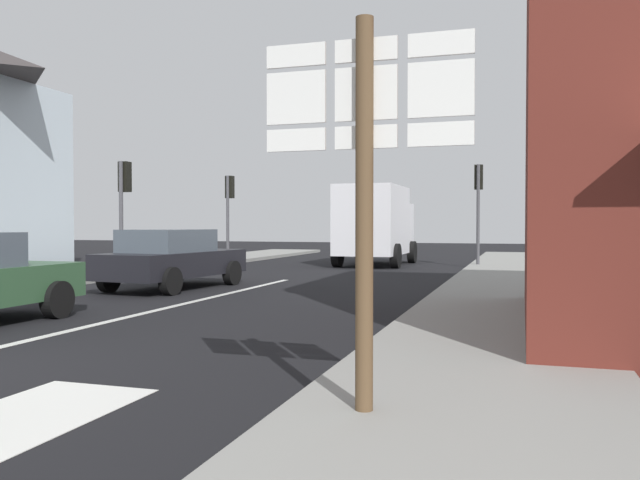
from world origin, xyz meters
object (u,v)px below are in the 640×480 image
at_px(traffic_light_near_left, 124,192).
at_px(traffic_light_far_right, 478,192).
at_px(delivery_truck, 375,223).
at_px(route_sign_post, 365,172).
at_px(traffic_light_far_left, 229,199).
at_px(sedan_far, 172,258).

xyz_separation_m(traffic_light_near_left, traffic_light_far_right, (9.81, 7.62, 0.23)).
bearing_deg(delivery_truck, traffic_light_far_right, -4.92).
bearing_deg(route_sign_post, traffic_light_far_left, 118.19).
distance_m(delivery_truck, traffic_light_near_left, 9.95).
height_order(sedan_far, traffic_light_far_left, traffic_light_far_left).
height_order(route_sign_post, traffic_light_far_left, traffic_light_far_left).
distance_m(delivery_truck, traffic_light_far_left, 6.02).
xyz_separation_m(sedan_far, traffic_light_far_right, (6.74, 10.11, 2.03)).
distance_m(sedan_far, delivery_truck, 10.86).
bearing_deg(traffic_light_far_right, delivery_truck, 175.08).
relative_size(delivery_truck, traffic_light_far_right, 1.33).
relative_size(traffic_light_near_left, traffic_light_far_right, 0.92).
distance_m(route_sign_post, traffic_light_far_right, 19.38).
bearing_deg(route_sign_post, delivery_truck, 102.27).
bearing_deg(route_sign_post, traffic_light_near_left, 130.94).
bearing_deg(sedan_far, delivery_truck, 74.87).
distance_m(sedan_far, traffic_light_near_left, 4.34).
bearing_deg(traffic_light_far_right, route_sign_post, -88.91).
height_order(sedan_far, traffic_light_far_right, traffic_light_far_right).
relative_size(delivery_truck, traffic_light_near_left, 1.45).
height_order(sedan_far, delivery_truck, delivery_truck).
bearing_deg(delivery_truck, traffic_light_near_left, -126.51).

